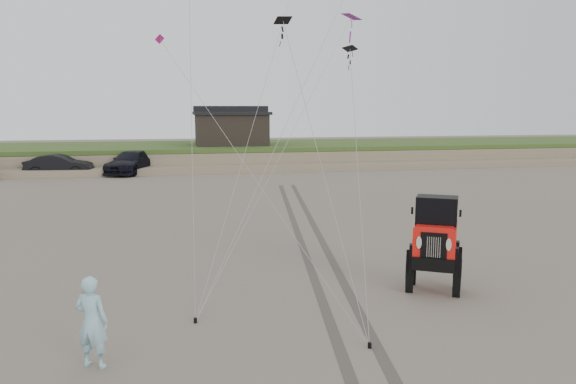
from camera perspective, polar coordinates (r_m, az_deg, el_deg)
name	(u,v)px	position (r m, az deg, el deg)	size (l,w,h in m)	color
ground	(309,322)	(13.36, 2.18, -13.02)	(160.00, 160.00, 0.00)	#6B6054
dune_ridge	(208,155)	(49.82, -8.12, 3.75)	(160.00, 14.25, 1.73)	#7A6B54
cabin	(231,127)	(49.35, -5.81, 6.56)	(6.40, 5.40, 3.35)	black
truck_b	(59,165)	(44.17, -22.23, 2.54)	(1.64, 4.71, 1.55)	black
truck_c	(132,162)	(43.92, -15.58, 2.92)	(2.37, 5.84, 1.70)	black
jeep	(435,254)	(15.64, 14.67, -6.12)	(2.38, 5.51, 2.05)	red
man	(92,322)	(11.51, -19.30, -12.34)	(0.66, 0.43, 1.80)	#89C8D5
stake_main	(195,320)	(13.43, -9.40, -12.75)	(0.08, 0.08, 0.12)	black
stake_aux	(370,345)	(12.11, 8.29, -15.16)	(0.08, 0.08, 0.12)	black
tire_tracks	(311,239)	(21.25, 2.30, -4.81)	(5.22, 29.74, 0.01)	#4C443D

